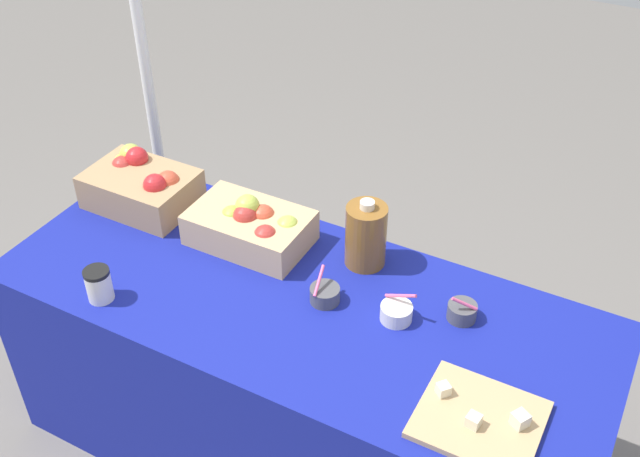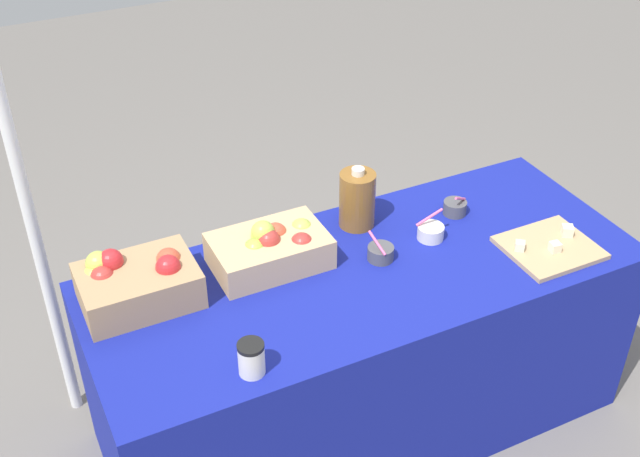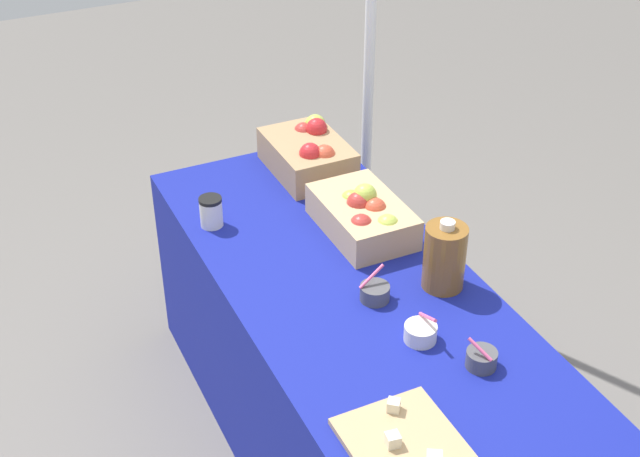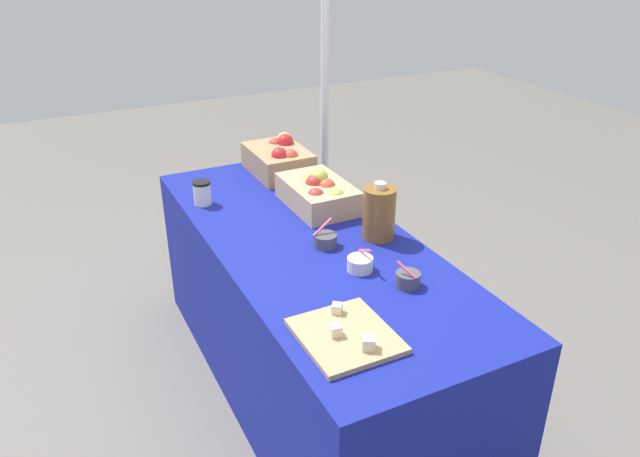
{
  "view_description": "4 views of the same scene",
  "coord_description": "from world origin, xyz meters",
  "px_view_note": "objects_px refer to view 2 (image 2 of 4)",
  "views": [
    {
      "loc": [
        0.86,
        -1.47,
        2.3
      ],
      "look_at": [
        0.07,
        0.0,
        1.03
      ],
      "focal_mm": 42.69,
      "sensor_mm": 36.0,
      "label": 1
    },
    {
      "loc": [
        -1.08,
        -1.85,
        2.4
      ],
      "look_at": [
        -0.14,
        0.07,
        0.9
      ],
      "focal_mm": 44.81,
      "sensor_mm": 36.0,
      "label": 2
    },
    {
      "loc": [
        1.92,
        -1.03,
        2.41
      ],
      "look_at": [
        -0.19,
        -0.04,
        0.86
      ],
      "focal_mm": 49.68,
      "sensor_mm": 36.0,
      "label": 3
    },
    {
      "loc": [
        1.97,
        -0.94,
        1.88
      ],
      "look_at": [
        0.03,
        0.03,
        0.8
      ],
      "focal_mm": 34.65,
      "sensor_mm": 36.0,
      "label": 4
    }
  ],
  "objects_px": {
    "sample_bowl_near": "(455,207)",
    "tent_pole": "(22,185)",
    "apple_crate_left": "(136,282)",
    "apple_crate_middle": "(271,248)",
    "sample_bowl_mid": "(431,232)",
    "cider_jug": "(357,199)",
    "cutting_board_front": "(550,247)",
    "sample_bowl_far": "(381,253)",
    "coffee_cup": "(251,358)"
  },
  "relations": [
    {
      "from": "cider_jug",
      "to": "cutting_board_front",
      "type": "bearing_deg",
      "value": -39.47
    },
    {
      "from": "apple_crate_left",
      "to": "sample_bowl_far",
      "type": "height_order",
      "value": "apple_crate_left"
    },
    {
      "from": "sample_bowl_near",
      "to": "apple_crate_left",
      "type": "bearing_deg",
      "value": 178.65
    },
    {
      "from": "apple_crate_left",
      "to": "cider_jug",
      "type": "xyz_separation_m",
      "value": [
        0.84,
        0.07,
        0.03
      ]
    },
    {
      "from": "sample_bowl_near",
      "to": "cutting_board_front",
      "type": "bearing_deg",
      "value": -63.26
    },
    {
      "from": "cutting_board_front",
      "to": "cider_jug",
      "type": "xyz_separation_m",
      "value": [
        -0.53,
        0.44,
        0.1
      ]
    },
    {
      "from": "apple_crate_left",
      "to": "sample_bowl_mid",
      "type": "relative_size",
      "value": 3.44
    },
    {
      "from": "cutting_board_front",
      "to": "apple_crate_left",
      "type": "bearing_deg",
      "value": 165.03
    },
    {
      "from": "apple_crate_left",
      "to": "sample_bowl_mid",
      "type": "distance_m",
      "value": 1.04
    },
    {
      "from": "cutting_board_front",
      "to": "coffee_cup",
      "type": "relative_size",
      "value": 2.86
    },
    {
      "from": "apple_crate_middle",
      "to": "coffee_cup",
      "type": "distance_m",
      "value": 0.52
    },
    {
      "from": "sample_bowl_near",
      "to": "tent_pole",
      "type": "distance_m",
      "value": 1.52
    },
    {
      "from": "cutting_board_front",
      "to": "sample_bowl_near",
      "type": "bearing_deg",
      "value": 116.74
    },
    {
      "from": "sample_bowl_far",
      "to": "cutting_board_front",
      "type": "bearing_deg",
      "value": -20.96
    },
    {
      "from": "apple_crate_left",
      "to": "sample_bowl_far",
      "type": "xyz_separation_m",
      "value": [
        0.81,
        -0.15,
        -0.05
      ]
    },
    {
      "from": "cutting_board_front",
      "to": "sample_bowl_near",
      "type": "height_order",
      "value": "sample_bowl_near"
    },
    {
      "from": "sample_bowl_mid",
      "to": "sample_bowl_near",
      "type": "bearing_deg",
      "value": 29.34
    },
    {
      "from": "cutting_board_front",
      "to": "sample_bowl_mid",
      "type": "xyz_separation_m",
      "value": [
        -0.34,
        0.24,
        0.02
      ]
    },
    {
      "from": "apple_crate_middle",
      "to": "cutting_board_front",
      "type": "height_order",
      "value": "apple_crate_middle"
    },
    {
      "from": "cutting_board_front",
      "to": "cider_jug",
      "type": "relative_size",
      "value": 1.31
    },
    {
      "from": "apple_crate_middle",
      "to": "sample_bowl_mid",
      "type": "bearing_deg",
      "value": -11.12
    },
    {
      "from": "apple_crate_middle",
      "to": "cutting_board_front",
      "type": "bearing_deg",
      "value": -21.4
    },
    {
      "from": "apple_crate_left",
      "to": "cutting_board_front",
      "type": "relative_size",
      "value": 1.19
    },
    {
      "from": "sample_bowl_mid",
      "to": "cider_jug",
      "type": "relative_size",
      "value": 0.45
    },
    {
      "from": "apple_crate_middle",
      "to": "sample_bowl_mid",
      "type": "distance_m",
      "value": 0.58
    },
    {
      "from": "apple_crate_middle",
      "to": "sample_bowl_far",
      "type": "distance_m",
      "value": 0.38
    },
    {
      "from": "apple_crate_left",
      "to": "tent_pole",
      "type": "bearing_deg",
      "value": 122.68
    },
    {
      "from": "sample_bowl_far",
      "to": "coffee_cup",
      "type": "height_order",
      "value": "coffee_cup"
    },
    {
      "from": "apple_crate_left",
      "to": "tent_pole",
      "type": "height_order",
      "value": "tent_pole"
    },
    {
      "from": "sample_bowl_near",
      "to": "coffee_cup",
      "type": "bearing_deg",
      "value": -156.42
    },
    {
      "from": "tent_pole",
      "to": "apple_crate_middle",
      "type": "bearing_deg",
      "value": -29.01
    },
    {
      "from": "apple_crate_middle",
      "to": "tent_pole",
      "type": "relative_size",
      "value": 0.19
    },
    {
      "from": "sample_bowl_mid",
      "to": "cider_jug",
      "type": "xyz_separation_m",
      "value": [
        -0.19,
        0.19,
        0.08
      ]
    },
    {
      "from": "cider_jug",
      "to": "tent_pole",
      "type": "distance_m",
      "value": 1.14
    },
    {
      "from": "sample_bowl_near",
      "to": "coffee_cup",
      "type": "height_order",
      "value": "coffee_cup"
    },
    {
      "from": "sample_bowl_far",
      "to": "coffee_cup",
      "type": "xyz_separation_m",
      "value": [
        -0.6,
        -0.31,
        0.03
      ]
    },
    {
      "from": "apple_crate_middle",
      "to": "apple_crate_left",
      "type": "bearing_deg",
      "value": 178.68
    },
    {
      "from": "sample_bowl_near",
      "to": "sample_bowl_far",
      "type": "bearing_deg",
      "value": -162.41
    },
    {
      "from": "cider_jug",
      "to": "tent_pole",
      "type": "xyz_separation_m",
      "value": [
        -1.08,
        0.31,
        0.18
      ]
    },
    {
      "from": "sample_bowl_far",
      "to": "coffee_cup",
      "type": "bearing_deg",
      "value": -152.81
    },
    {
      "from": "cutting_board_front",
      "to": "apple_crate_middle",
      "type": "bearing_deg",
      "value": 158.6
    },
    {
      "from": "apple_crate_middle",
      "to": "cutting_board_front",
      "type": "distance_m",
      "value": 0.97
    },
    {
      "from": "cider_jug",
      "to": "tent_pole",
      "type": "relative_size",
      "value": 0.11
    },
    {
      "from": "sample_bowl_mid",
      "to": "tent_pole",
      "type": "bearing_deg",
      "value": 158.45
    },
    {
      "from": "tent_pole",
      "to": "sample_bowl_far",
      "type": "bearing_deg",
      "value": -26.82
    },
    {
      "from": "apple_crate_middle",
      "to": "cider_jug",
      "type": "bearing_deg",
      "value": 12.5
    },
    {
      "from": "sample_bowl_near",
      "to": "tent_pole",
      "type": "relative_size",
      "value": 0.05
    },
    {
      "from": "apple_crate_middle",
      "to": "sample_bowl_near",
      "type": "xyz_separation_m",
      "value": [
        0.74,
        -0.02,
        -0.04
      ]
    },
    {
      "from": "sample_bowl_near",
      "to": "tent_pole",
      "type": "height_order",
      "value": "tent_pole"
    },
    {
      "from": "cider_jug",
      "to": "coffee_cup",
      "type": "xyz_separation_m",
      "value": [
        -0.63,
        -0.53,
        -0.05
      ]
    }
  ]
}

